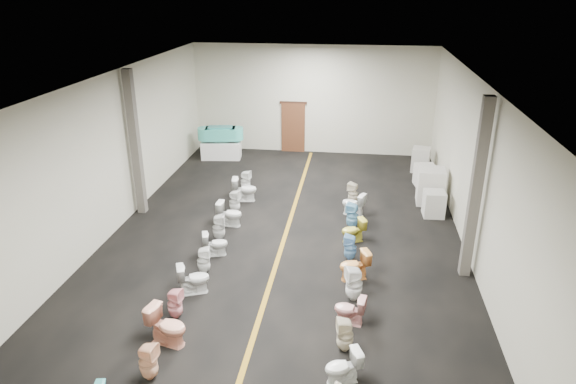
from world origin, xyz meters
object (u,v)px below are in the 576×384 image
toilet_left_9 (235,202)px  toilet_right_3 (350,310)px  toilet_left_5 (204,260)px  toilet_right_4 (354,284)px  bathtub (221,133)px  toilet_left_11 (246,181)px  toilet_right_2 (345,335)px  toilet_left_4 (193,279)px  appliance_crate_b (431,186)px  appliance_crate_d (421,160)px  toilet_left_8 (230,214)px  toilet_right_10 (353,193)px  display_table (221,150)px  toilet_right_8 (353,216)px  toilet_right_7 (353,231)px  toilet_left_7 (219,227)px  toilet_left_1 (148,362)px  toilet_right_1 (343,367)px  appliance_crate_c (425,175)px  toilet_left_3 (175,304)px  toilet_left_2 (167,326)px  toilet_left_10 (245,189)px  toilet_right_6 (350,247)px  toilet_right_5 (354,266)px  appliance_crate_a (434,204)px  toilet_left_6 (215,244)px

toilet_left_9 → toilet_right_3: bearing=-132.3°
toilet_left_5 → toilet_right_4: toilet_right_4 is taller
bathtub → toilet_left_11: 3.94m
toilet_right_2 → toilet_left_4: bearing=-124.2°
appliance_crate_b → appliance_crate_d: appliance_crate_b is taller
toilet_left_8 → toilet_left_5: bearing=-176.3°
toilet_right_10 → display_table: bearing=-104.8°
toilet_right_2 → toilet_right_8: size_ratio=0.92×
toilet_left_9 → toilet_right_7: bearing=-99.2°
toilet_left_7 → toilet_right_2: 5.65m
toilet_right_4 → bathtub: bearing=-168.1°
toilet_left_1 → toilet_right_1: toilet_left_1 is taller
appliance_crate_c → toilet_left_8: bearing=-146.0°
toilet_left_3 → toilet_left_8: bearing=8.2°
appliance_crate_c → toilet_right_4: toilet_right_4 is taller
toilet_left_9 → appliance_crate_b: bearing=-62.8°
toilet_left_2 → toilet_left_5: size_ratio=1.16×
display_table → toilet_right_1: 13.51m
toilet_left_10 → toilet_right_2: (3.59, -7.16, -0.04)m
toilet_left_3 → toilet_left_5: 1.88m
appliance_crate_c → toilet_left_2: 11.39m
toilet_left_10 → toilet_right_6: 5.03m
display_table → toilet_left_11: (1.77, -3.45, 0.02)m
toilet_left_10 → toilet_right_5: 5.81m
toilet_left_8 → toilet_right_4: size_ratio=0.89×
bathtub → toilet_right_7: (5.58, -6.75, -0.73)m
toilet_left_9 → toilet_left_8: bearing=-163.6°
toilet_right_3 → toilet_right_7: (0.00, 3.79, 0.00)m
bathtub → toilet_left_8: size_ratio=2.43×
display_table → toilet_left_4: bearing=-79.0°
appliance_crate_a → toilet_right_5: bearing=-120.3°
toilet_left_5 → toilet_right_2: 4.37m
toilet_left_6 → toilet_right_5: (3.70, -0.71, 0.04)m
toilet_left_4 → bathtub: bearing=-11.5°
toilet_left_6 → toilet_left_11: toilet_left_11 is taller
appliance_crate_a → toilet_right_10: (-2.51, 0.59, -0.04)m
toilet_right_3 → toilet_right_8: (-0.04, 4.66, 0.06)m
bathtub → toilet_right_3: bathtub is taller
appliance_crate_c → toilet_right_4: 7.95m
toilet_left_3 → toilet_right_6: toilet_right_6 is taller
toilet_left_4 → toilet_right_1: 4.36m
toilet_right_4 → toilet_right_8: (-0.11, 3.75, -0.03)m
toilet_left_11 → toilet_right_1: toilet_left_11 is taller
bathtub → toilet_right_4: size_ratio=2.17×
appliance_crate_c → toilet_left_5: size_ratio=1.08×
toilet_left_5 → toilet_left_6: 0.94m
display_table → toilet_left_5: 9.17m
toilet_right_6 → toilet_right_8: toilet_right_8 is taller
appliance_crate_c → toilet_left_4: 9.91m
bathtub → toilet_left_11: bearing=-71.9°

